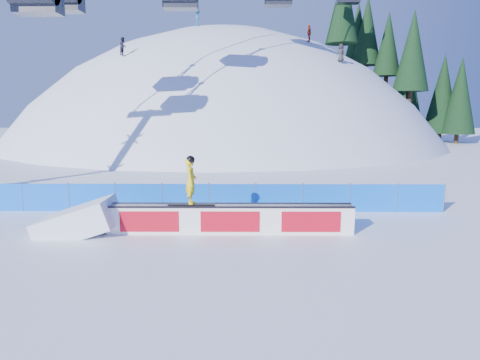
{
  "coord_description": "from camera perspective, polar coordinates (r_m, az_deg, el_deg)",
  "views": [
    {
      "loc": [
        2.5,
        -13.33,
        4.41
      ],
      "look_at": [
        2.34,
        3.34,
        1.58
      ],
      "focal_mm": 32.0,
      "sensor_mm": 36.0,
      "label": 1
    }
  ],
  "objects": [
    {
      "name": "ground",
      "position": [
        14.26,
        -9.68,
        -8.51
      ],
      "size": [
        160.0,
        160.0,
        0.0
      ],
      "primitive_type": "plane",
      "color": "white",
      "rests_on": "ground"
    },
    {
      "name": "distant_skiers",
      "position": [
        45.36,
        -1.1,
        18.81
      ],
      "size": [
        21.2,
        9.57,
        6.26
      ],
      "color": "black",
      "rests_on": "ground"
    },
    {
      "name": "snow_hill",
      "position": [
        59.75,
        -1.93,
        -12.37
      ],
      "size": [
        64.0,
        64.0,
        64.0
      ],
      "color": "white",
      "rests_on": "ground"
    },
    {
      "name": "snowboarder",
      "position": [
        15.0,
        -6.56,
        -0.08
      ],
      "size": [
        1.66,
        0.59,
        1.73
      ],
      "rotation": [
        0.0,
        0.0,
        1.6
      ],
      "color": "black",
      "rests_on": "rail_box"
    },
    {
      "name": "treeline",
      "position": [
        57.93,
        19.93,
        15.44
      ],
      "size": [
        17.2,
        12.0,
        19.62
      ],
      "color": "#352215",
      "rests_on": "ground"
    },
    {
      "name": "rail_box",
      "position": [
        15.2,
        -1.31,
        -5.21
      ],
      "size": [
        8.67,
        0.65,
        1.04
      ],
      "rotation": [
        0.0,
        0.0,
        0.0
      ],
      "color": "white",
      "rests_on": "ground"
    },
    {
      "name": "snow_ramp",
      "position": [
        16.4,
        -20.71,
        -6.59
      ],
      "size": [
        2.83,
        1.78,
        1.76
      ],
      "primitive_type": null,
      "rotation": [
        0.0,
        -0.31,
        0.0
      ],
      "color": "white",
      "rests_on": "ground"
    },
    {
      "name": "safety_fence",
      "position": [
        18.4,
        -7.27,
        -2.37
      ],
      "size": [
        22.05,
        0.05,
        1.3
      ],
      "color": "blue",
      "rests_on": "ground"
    }
  ]
}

